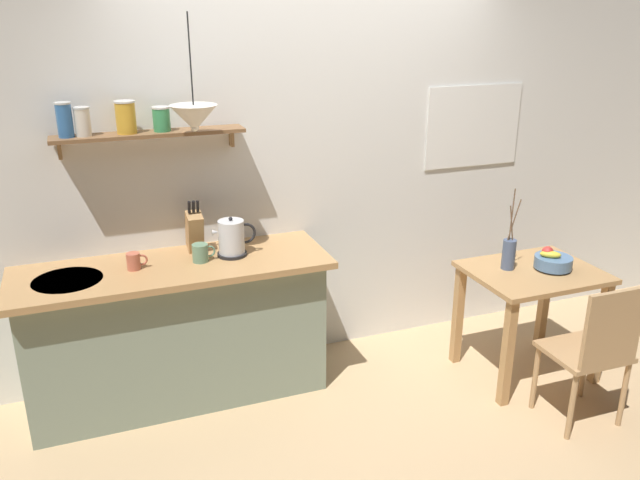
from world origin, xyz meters
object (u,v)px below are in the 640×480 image
(dining_chair_near, at_px, (595,348))
(electric_kettle, at_px, (232,238))
(twig_vase, at_px, (509,253))
(dining_table, at_px, (531,290))
(coffee_mug_spare, at_px, (201,253))
(coffee_mug_by_sink, at_px, (134,261))
(knife_block, at_px, (195,231))
(fruit_bowl, at_px, (553,261))
(pendant_lamp, at_px, (194,118))

(dining_chair_near, bearing_deg, electric_kettle, 147.68)
(twig_vase, bearing_deg, dining_table, -28.39)
(coffee_mug_spare, bearing_deg, coffee_mug_by_sink, 177.71)
(knife_block, height_order, coffee_mug_by_sink, knife_block)
(dining_table, relative_size, dining_chair_near, 0.90)
(coffee_mug_by_sink, bearing_deg, dining_chair_near, -25.27)
(coffee_mug_spare, bearing_deg, knife_block, 89.75)
(fruit_bowl, relative_size, knife_block, 0.71)
(twig_vase, bearing_deg, fruit_bowl, -22.74)
(coffee_mug_by_sink, distance_m, pendant_lamp, 0.89)
(fruit_bowl, height_order, twig_vase, twig_vase)
(electric_kettle, height_order, coffee_mug_spare, electric_kettle)
(twig_vase, height_order, knife_block, twig_vase)
(electric_kettle, distance_m, pendant_lamp, 0.76)
(fruit_bowl, distance_m, electric_kettle, 2.02)
(dining_table, relative_size, coffee_mug_by_sink, 6.83)
(dining_chair_near, bearing_deg, pendant_lamp, 151.02)
(fruit_bowl, relative_size, pendant_lamp, 0.38)
(electric_kettle, bearing_deg, knife_block, 143.70)
(twig_vase, relative_size, pendant_lamp, 0.85)
(knife_block, height_order, coffee_mug_spare, knife_block)
(dining_chair_near, distance_m, electric_kettle, 2.18)
(dining_table, bearing_deg, coffee_mug_spare, 166.31)
(fruit_bowl, xyz_separation_m, knife_block, (-2.13, 0.70, 0.24))
(fruit_bowl, xyz_separation_m, pendant_lamp, (-2.12, 0.51, 0.95))
(dining_table, bearing_deg, twig_vase, 151.61)
(twig_vase, distance_m, knife_block, 1.97)
(knife_block, xyz_separation_m, coffee_mug_spare, (-0.00, -0.18, -0.08))
(twig_vase, relative_size, knife_block, 1.59)
(twig_vase, relative_size, coffee_mug_spare, 3.83)
(knife_block, bearing_deg, fruit_bowl, -18.11)
(knife_block, xyz_separation_m, coffee_mug_by_sink, (-0.38, -0.16, -0.08))
(dining_table, distance_m, pendant_lamp, 2.36)
(knife_block, bearing_deg, twig_vase, -17.45)
(fruit_bowl, bearing_deg, pendant_lamp, 166.38)
(dining_chair_near, height_order, electric_kettle, electric_kettle)
(coffee_mug_spare, distance_m, pendant_lamp, 0.79)
(dining_chair_near, relative_size, pendant_lamp, 1.44)
(dining_table, distance_m, fruit_bowl, 0.23)
(knife_block, bearing_deg, pendant_lamp, -86.27)
(fruit_bowl, height_order, coffee_mug_spare, coffee_mug_spare)
(electric_kettle, xyz_separation_m, coffee_mug_by_sink, (-0.58, -0.02, -0.06))
(coffee_mug_spare, bearing_deg, pendant_lamp, -31.77)
(fruit_bowl, relative_size, electric_kettle, 0.88)
(fruit_bowl, bearing_deg, coffee_mug_by_sink, 167.94)
(pendant_lamp, bearing_deg, knife_block, 93.73)
(dining_chair_near, xyz_separation_m, coffee_mug_by_sink, (-2.37, 1.12, 0.44))
(pendant_lamp, bearing_deg, dining_table, -13.57)
(dining_table, bearing_deg, knife_block, 161.71)
(coffee_mug_by_sink, xyz_separation_m, pendant_lamp, (0.39, -0.02, 0.79))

